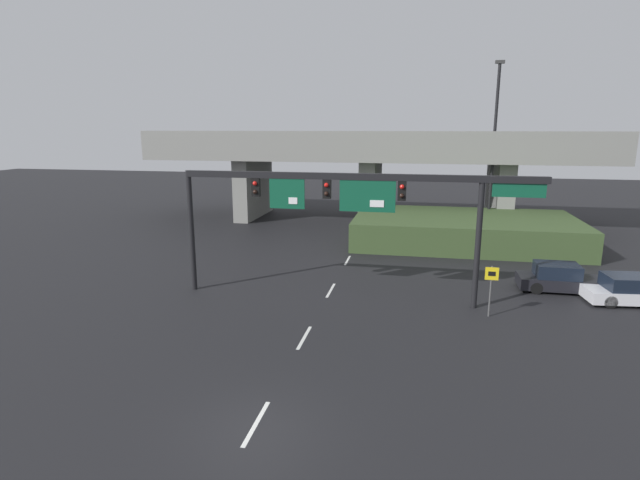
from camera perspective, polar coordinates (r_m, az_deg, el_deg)
ground_plane at (r=15.87m, az=-7.54°, el=-20.43°), size 160.00×160.00×0.00m
lane_markings at (r=30.21m, az=2.29°, el=-3.88°), size 0.14×34.16×0.01m
signal_gantry at (r=24.66m, az=3.08°, el=4.91°), size 17.80×0.44×6.47m
speed_limit_sign at (r=24.39m, az=18.96°, el=-4.78°), size 0.60×0.11×2.45m
highway_light_pole_near at (r=43.02m, az=19.24°, el=10.18°), size 0.70×0.36×13.71m
overpass_bridge at (r=47.00m, az=5.89°, el=9.24°), size 40.72×9.94×8.34m
grass_embankment at (r=39.41m, az=16.13°, el=1.10°), size 16.32×9.64×2.06m
parked_sedan_near_right at (r=29.89m, az=25.59°, el=-3.98°), size 4.24×1.84×1.50m
parked_sedan_mid_right at (r=29.54m, az=32.00°, el=-4.93°), size 4.66×2.35×1.45m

